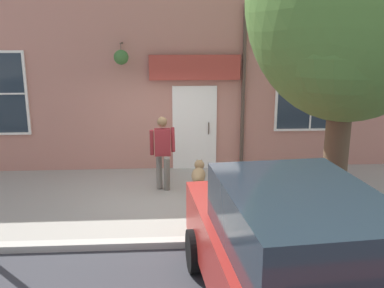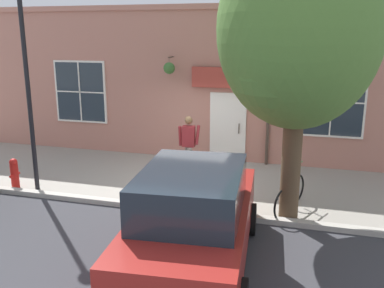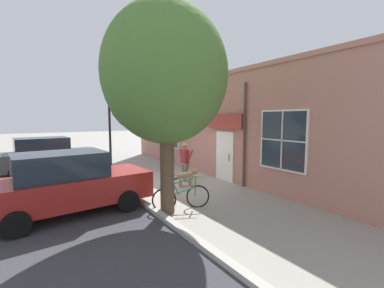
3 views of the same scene
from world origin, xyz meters
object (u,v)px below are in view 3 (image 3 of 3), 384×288
Objects in this scene: leaning_bicycle at (181,197)px; parked_car_nearest_curb at (46,155)px; pedestrian_walking at (185,159)px; dog_on_leash at (187,175)px; fire_hydrant at (106,163)px; parked_car_mid_block at (68,183)px; street_tree_by_curb at (163,78)px; street_lamp at (109,104)px.

parked_car_nearest_curb is at bearing -69.14° from leaning_bicycle.
parked_car_nearest_curb is (4.86, -5.01, -0.09)m from pedestrian_walking.
dog_on_leash is at bearing -125.31° from leaning_bicycle.
parked_car_nearest_curb is at bearing -22.90° from fire_hydrant.
parked_car_mid_block is (4.34, 0.70, 0.42)m from dog_on_leash.
street_tree_by_curb is at bearing -3.53° from leaning_bicycle.
street_lamp is 3.00m from fire_hydrant.
street_tree_by_curb reaches higher than pedestrian_walking.
parked_car_mid_block reaches higher than leaning_bicycle.
dog_on_leash is 4.40m from street_tree_by_curb.
parked_car_nearest_curb is 0.86× the size of street_lamp.
pedestrian_walking is 4.57m from fire_hydrant.
parked_car_nearest_curb is at bearing -52.04° from dog_on_leash.
street_lamp is at bearing -65.66° from dog_on_leash.
street_tree_by_curb is at bearing 88.93° from fire_hydrant.
dog_on_leash is 0.21× the size of street_lamp.
pedestrian_walking is at bearing -116.09° from dog_on_leash.
dog_on_leash is 1.42× the size of fire_hydrant.
parked_car_nearest_curb is 6.46m from parked_car_mid_block.
parked_car_mid_block is at bearing 9.19° from dog_on_leash.
dog_on_leash is 2.59m from leaning_bicycle.
parked_car_mid_block is (2.84, -1.41, 0.50)m from leaning_bicycle.
fire_hydrant is (-0.13, -6.75, -3.36)m from street_tree_by_curb.
fire_hydrant reaches higher than dog_on_leash.
pedestrian_walking is at bearing -162.82° from parked_car_mid_block.
street_tree_by_curb is 1.31× the size of parked_car_mid_block.
parked_car_nearest_curb and parked_car_mid_block have the same top height.
fire_hydrant is (2.28, -3.92, -0.58)m from pedestrian_walking.
pedestrian_walking is at bearing -130.41° from street_tree_by_curb.
pedestrian_walking is 2.12× the size of fire_hydrant.
leaning_bicycle is 6.87m from street_lamp.
parked_car_nearest_curb reaches higher than leaning_bicycle.
pedestrian_walking is 0.98× the size of leaning_bicycle.
street_lamp reaches higher than leaning_bicycle.
pedestrian_walking is 0.37× the size of parked_car_nearest_curb.
parked_car_nearest_curb is 5.76× the size of fire_hydrant.
dog_on_leash is at bearing -170.81° from parked_car_mid_block.
dog_on_leash is 4.42m from parked_car_mid_block.
street_tree_by_curb is 7.54m from fire_hydrant.
street_lamp is at bearing 96.60° from fire_hydrant.
leaning_bicycle is at bearing 56.95° from pedestrian_walking.
parked_car_mid_block is at bearing 62.50° from street_lamp.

